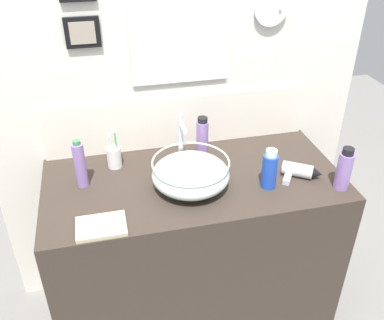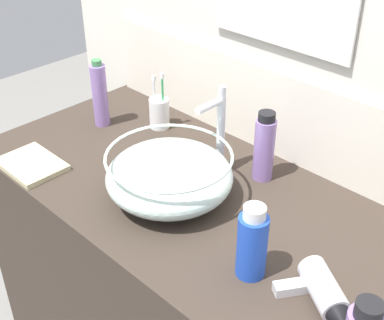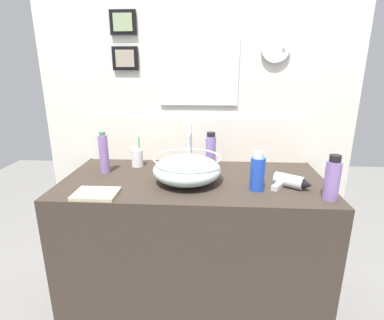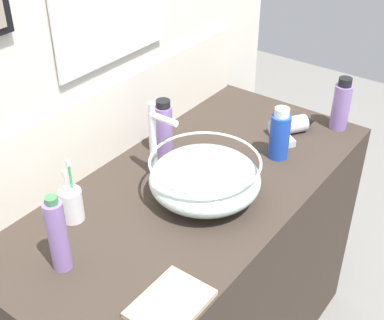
% 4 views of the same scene
% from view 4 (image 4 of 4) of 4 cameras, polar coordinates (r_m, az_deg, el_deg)
% --- Properties ---
extents(vanity_counter, '(1.35, 0.65, 0.88)m').
position_cam_4_polar(vanity_counter, '(1.99, 0.16, -12.98)').
color(vanity_counter, '#382D26').
rests_on(vanity_counter, ground).
extents(back_panel, '(1.86, 0.10, 2.57)m').
position_cam_4_polar(back_panel, '(1.71, -9.60, 12.50)').
color(back_panel, silver).
rests_on(back_panel, ground).
extents(glass_bowl_sink, '(0.34, 0.34, 0.14)m').
position_cam_4_polar(glass_bowl_sink, '(1.60, 1.38, -1.94)').
color(glass_bowl_sink, silver).
rests_on(glass_bowl_sink, vanity_counter).
extents(faucet, '(0.02, 0.11, 0.26)m').
position_cam_4_polar(faucet, '(1.66, -3.95, 2.51)').
color(faucet, silver).
rests_on(faucet, vanity_counter).
extents(hair_drier, '(0.20, 0.15, 0.06)m').
position_cam_4_polar(hair_drier, '(1.98, 10.62, 3.59)').
color(hair_drier, silver).
rests_on(hair_drier, vanity_counter).
extents(toothbrush_cup, '(0.07, 0.07, 0.19)m').
position_cam_4_polar(toothbrush_cup, '(1.57, -12.72, -4.64)').
color(toothbrush_cup, white).
rests_on(toothbrush_cup, vanity_counter).
extents(shampoo_bottle, '(0.05, 0.05, 0.23)m').
position_cam_4_polar(shampoo_bottle, '(1.39, -14.13, -7.77)').
color(shampoo_bottle, '#8C6BB2').
rests_on(shampoo_bottle, vanity_counter).
extents(spray_bottle, '(0.06, 0.06, 0.20)m').
position_cam_4_polar(spray_bottle, '(2.02, 15.63, 5.68)').
color(spray_bottle, '#8C6BB2').
rests_on(spray_bottle, vanity_counter).
extents(lotion_bottle, '(0.07, 0.07, 0.18)m').
position_cam_4_polar(lotion_bottle, '(1.81, 9.34, 2.70)').
color(lotion_bottle, blue).
rests_on(lotion_bottle, vanity_counter).
extents(soap_dispenser, '(0.06, 0.06, 0.21)m').
position_cam_4_polar(soap_dispenser, '(1.79, -3.01, 3.33)').
color(soap_dispenser, '#8C6BB2').
rests_on(soap_dispenser, vanity_counter).
extents(hand_towel, '(0.19, 0.14, 0.02)m').
position_cam_4_polar(hand_towel, '(1.32, -2.31, -15.08)').
color(hand_towel, tan).
rests_on(hand_towel, vanity_counter).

